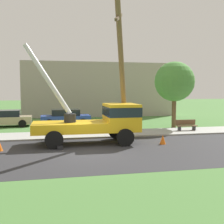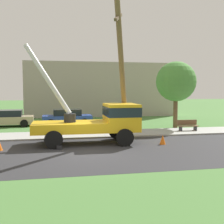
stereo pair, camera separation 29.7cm
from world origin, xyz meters
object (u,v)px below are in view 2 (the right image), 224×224
object	(u,v)px
leaning_utility_pole	(122,72)
utility_truck	(100,120)
parked_sedan_tan	(7,118)
parked_sedan_blue	(67,117)
roadside_tree_near	(176,82)
traffic_cone_ahead	(163,140)
park_bench	(188,126)

from	to	relation	value
leaning_utility_pole	utility_truck	bearing A→B (deg)	-160.76
utility_truck	parked_sedan_tan	bearing A→B (deg)	127.09
utility_truck	parked_sedan_blue	size ratio (longest dim) A/B	1.52
parked_sedan_blue	roadside_tree_near	xyz separation A→B (m)	(8.86, -3.68, 3.14)
parked_sedan_blue	roadside_tree_near	bearing A→B (deg)	-22.55
traffic_cone_ahead	park_bench	size ratio (longest dim) A/B	0.35
leaning_utility_pole	park_bench	size ratio (longest dim) A/B	5.27
roadside_tree_near	parked_sedan_tan	bearing A→B (deg)	165.42
parked_sedan_tan	roadside_tree_near	size ratio (longest dim) A/B	0.81
leaning_utility_pole	park_bench	distance (m)	7.41
traffic_cone_ahead	roadside_tree_near	distance (m)	8.28
parked_sedan_blue	traffic_cone_ahead	bearing A→B (deg)	-62.83
park_bench	utility_truck	bearing A→B (deg)	-156.20
utility_truck	parked_sedan_blue	bearing A→B (deg)	100.47
utility_truck	leaning_utility_pole	distance (m)	3.28
parked_sedan_tan	traffic_cone_ahead	bearing A→B (deg)	-44.36
leaning_utility_pole	traffic_cone_ahead	size ratio (longest dim) A/B	15.05
leaning_utility_pole	parked_sedan_tan	distance (m)	12.46
leaning_utility_pole	roadside_tree_near	xyz separation A→B (m)	(5.71, 4.90, -0.45)
traffic_cone_ahead	roadside_tree_near	world-z (taller)	roadside_tree_near
leaning_utility_pole	roadside_tree_near	size ratio (longest dim) A/B	1.52
leaning_utility_pole	traffic_cone_ahead	xyz separation A→B (m)	(2.10, -1.63, -4.02)
utility_truck	leaning_utility_pole	world-z (taller)	leaning_utility_pole
parked_sedan_tan	park_bench	size ratio (longest dim) A/B	2.80
utility_truck	traffic_cone_ahead	distance (m)	3.90
parked_sedan_tan	roadside_tree_near	world-z (taller)	roadside_tree_near
utility_truck	roadside_tree_near	size ratio (longest dim) A/B	1.22
parked_sedan_blue	park_bench	bearing A→B (deg)	-33.62
leaning_utility_pole	roadside_tree_near	world-z (taller)	leaning_utility_pole
roadside_tree_near	leaning_utility_pole	bearing A→B (deg)	-139.36
parked_sedan_tan	park_bench	bearing A→B (deg)	-22.70
leaning_utility_pole	traffic_cone_ahead	distance (m)	4.82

